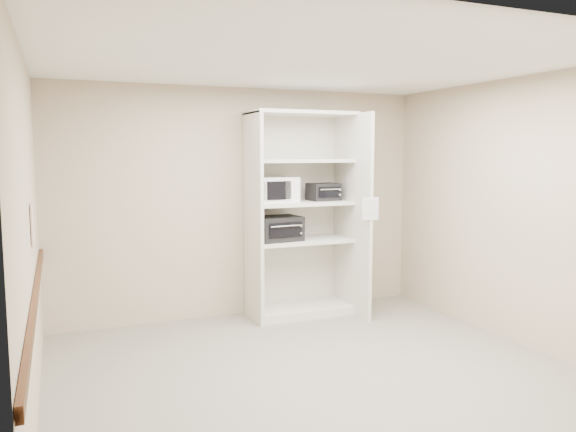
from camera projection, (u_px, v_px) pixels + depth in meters
name	position (u px, v px, depth m)	size (l,w,h in m)	color
floor	(313.00, 372.00, 5.01)	(4.50, 4.00, 0.01)	slate
ceiling	(315.00, 62.00, 4.70)	(4.50, 4.00, 0.01)	white
wall_back	(243.00, 203.00, 6.69)	(4.50, 0.02, 2.70)	tan
wall_front	(472.00, 264.00, 3.02)	(4.50, 0.02, 2.70)	tan
wall_left	(29.00, 236.00, 4.00)	(0.02, 4.00, 2.70)	tan
wall_right	(514.00, 211.00, 5.71)	(0.02, 4.00, 2.70)	tan
shelving_unit	(304.00, 221.00, 6.70)	(1.24, 0.92, 2.42)	silver
microwave	(275.00, 189.00, 6.55)	(0.49, 0.37, 0.29)	white
toaster_oven_upper	(324.00, 192.00, 6.77)	(0.36, 0.27, 0.21)	black
toaster_oven_lower	(278.00, 228.00, 6.56)	(0.51, 0.39, 0.28)	black
paper_sign	(370.00, 209.00, 6.30)	(0.20, 0.01, 0.25)	white
chair_rail	(35.00, 298.00, 4.06)	(0.04, 3.98, 0.08)	#381D09
wall_poster	(32.00, 225.00, 4.33)	(0.01, 0.23, 0.32)	white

